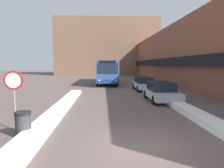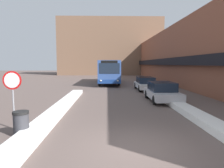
% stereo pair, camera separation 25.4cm
% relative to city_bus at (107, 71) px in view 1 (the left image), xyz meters
% --- Properties ---
extents(ground_plane, '(160.00, 160.00, 0.00)m').
position_rel_city_bus_xyz_m(ground_plane, '(0.58, -22.18, -1.74)').
color(ground_plane, brown).
extents(building_row_right, '(5.50, 60.00, 7.74)m').
position_rel_city_bus_xyz_m(building_row_right, '(10.55, 1.82, 2.12)').
color(building_row_right, brown).
rests_on(building_row_right, ground_plane).
extents(building_backdrop_far, '(26.00, 8.00, 14.14)m').
position_rel_city_bus_xyz_m(building_backdrop_far, '(0.58, 24.38, 5.33)').
color(building_backdrop_far, brown).
rests_on(building_backdrop_far, ground_plane).
extents(snow_bank_left, '(0.90, 15.69, 0.31)m').
position_rel_city_bus_xyz_m(snow_bank_left, '(-3.02, -17.53, -1.59)').
color(snow_bank_left, silver).
rests_on(snow_bank_left, ground_plane).
extents(snow_bank_right, '(0.90, 10.30, 0.33)m').
position_rel_city_bus_xyz_m(snow_bank_right, '(4.18, -17.38, -1.57)').
color(snow_bank_right, silver).
rests_on(snow_bank_right, ground_plane).
extents(city_bus, '(2.73, 11.25, 3.17)m').
position_rel_city_bus_xyz_m(city_bus, '(0.00, 0.00, 0.00)').
color(city_bus, '#335193').
rests_on(city_bus, ground_plane).
extents(parked_car_front, '(1.93, 4.29, 1.40)m').
position_rel_city_bus_xyz_m(parked_car_front, '(3.78, -13.86, -1.03)').
color(parked_car_front, '#B7B7BC').
rests_on(parked_car_front, ground_plane).
extents(parked_car_middle, '(1.88, 4.53, 1.36)m').
position_rel_city_bus_xyz_m(parked_car_middle, '(3.78, -7.54, -1.04)').
color(parked_car_middle, silver).
rests_on(parked_car_middle, ground_plane).
extents(stop_sign, '(0.76, 0.08, 2.44)m').
position_rel_city_bus_xyz_m(stop_sign, '(-4.13, -20.16, 0.03)').
color(stop_sign, gray).
rests_on(stop_sign, ground_plane).
extents(trash_bin, '(0.59, 0.59, 0.95)m').
position_rel_city_bus_xyz_m(trash_bin, '(-3.52, -20.91, -1.26)').
color(trash_bin, '#38383D').
rests_on(trash_bin, ground_plane).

